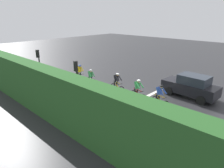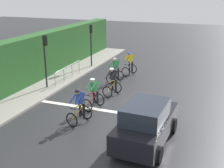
# 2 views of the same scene
# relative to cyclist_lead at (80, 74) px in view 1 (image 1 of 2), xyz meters

# --- Properties ---
(ground_plane) EXTENTS (80.00, 80.00, 0.00)m
(ground_plane) POSITION_rel_cyclist_lead_xyz_m (0.02, -5.95, -0.80)
(ground_plane) COLOR #28282B
(sidewalk_kerb) EXTENTS (2.80, 24.05, 0.12)m
(sidewalk_kerb) POSITION_rel_cyclist_lead_xyz_m (-4.35, -3.95, -0.74)
(sidewalk_kerb) COLOR gray
(sidewalk_kerb) RESTS_ON ground
(stone_wall_low) EXTENTS (0.44, 24.05, 0.58)m
(stone_wall_low) POSITION_rel_cyclist_lead_xyz_m (-5.25, -3.95, -0.51)
(stone_wall_low) COLOR gray
(stone_wall_low) RESTS_ON ground
(hedge_wall) EXTENTS (1.10, 24.05, 3.07)m
(hedge_wall) POSITION_rel_cyclist_lead_xyz_m (-5.55, -3.95, 0.74)
(hedge_wall) COLOR #265623
(hedge_wall) RESTS_ON ground
(road_marking_stop_line) EXTENTS (7.00, 0.30, 0.01)m
(road_marking_stop_line) POSITION_rel_cyclist_lead_xyz_m (0.02, -6.70, -0.79)
(road_marking_stop_line) COLOR silver
(road_marking_stop_line) RESTS_ON ground
(cyclist_lead) EXTENTS (0.91, 1.21, 1.66)m
(cyclist_lead) POSITION_rel_cyclist_lead_xyz_m (0.00, 0.00, 0.00)
(cyclist_lead) COLOR black
(cyclist_lead) RESTS_ON ground
(cyclist_second) EXTENTS (0.98, 1.24, 1.66)m
(cyclist_second) POSITION_rel_cyclist_lead_xyz_m (-0.37, -1.99, 0.00)
(cyclist_second) COLOR black
(cyclist_second) RESTS_ON ground
(cyclist_mid) EXTENTS (0.90, 1.20, 1.66)m
(cyclist_mid) POSITION_rel_cyclist_lead_xyz_m (0.32, -4.39, 0.00)
(cyclist_mid) COLOR black
(cyclist_mid) RESTS_ON ground
(cyclist_fourth) EXTENTS (0.93, 1.22, 1.66)m
(cyclist_fourth) POSITION_rel_cyclist_lead_xyz_m (0.12, -6.62, 0.00)
(cyclist_fourth) COLOR black
(cyclist_fourth) RESTS_ON ground
(cyclist_trailing) EXTENTS (0.93, 1.21, 1.66)m
(cyclist_trailing) POSITION_rel_cyclist_lead_xyz_m (0.20, -8.40, 0.00)
(cyclist_trailing) COLOR black
(cyclist_trailing) RESTS_ON ground
(car_black) EXTENTS (2.03, 4.17, 1.76)m
(car_black) POSITION_rel_cyclist_lead_xyz_m (3.53, -9.14, 0.08)
(car_black) COLOR black
(car_black) RESTS_ON ground
(traffic_light_near_crossing) EXTENTS (0.24, 0.31, 3.34)m
(traffic_light_near_crossing) POSITION_rel_cyclist_lead_xyz_m (-3.87, -4.75, 1.43)
(traffic_light_near_crossing) COLOR black
(traffic_light_near_crossing) RESTS_ON ground
(traffic_light_far_junction) EXTENTS (0.23, 0.31, 3.34)m
(traffic_light_far_junction) POSITION_rel_cyclist_lead_xyz_m (-3.43, 0.94, 1.43)
(traffic_light_far_junction) COLOR black
(traffic_light_far_junction) RESTS_ON ground
(pedestrian_railing_kerbside) EXTENTS (0.13, 3.52, 1.03)m
(pedestrian_railing_kerbside) POSITION_rel_cyclist_lead_xyz_m (-3.45, -2.85, -0.01)
(pedestrian_railing_kerbside) COLOR #999EA3
(pedestrian_railing_kerbside) RESTS_ON ground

